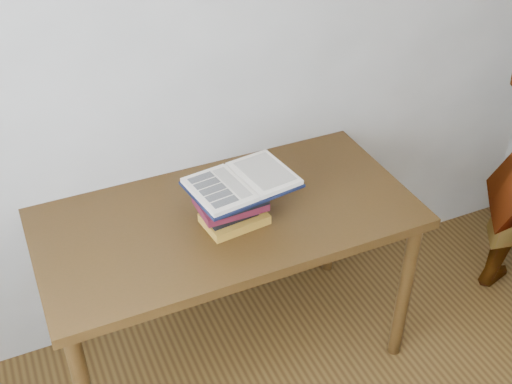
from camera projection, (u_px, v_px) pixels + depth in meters
name	position (u px, v px, depth m)	size (l,w,h in m)	color
desk	(228.00, 233.00, 2.56)	(1.48, 0.74, 0.79)	#402710
book_stack	(232.00, 204.00, 2.42)	(0.26, 0.20, 0.16)	#A97126
open_book	(242.00, 182.00, 2.37)	(0.42, 0.32, 0.03)	black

